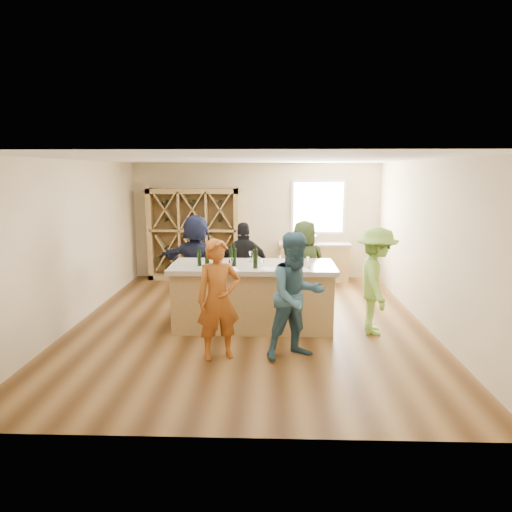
{
  "coord_description": "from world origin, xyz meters",
  "views": [
    {
      "loc": [
        0.35,
        -7.61,
        2.61
      ],
      "look_at": [
        0.1,
        0.2,
        1.15
      ],
      "focal_mm": 32.0,
      "sensor_mm": 36.0,
      "label": 1
    }
  ],
  "objects_px": {
    "tasting_counter_base": "(253,298)",
    "person_server": "(376,281)",
    "sink": "(306,239)",
    "wine_bottle_c": "(219,257)",
    "person_far_mid": "(244,266)",
    "person_far_right": "(304,266)",
    "wine_bottle_a": "(199,258)",
    "wine_bottle_d": "(231,258)",
    "person_near_left": "(218,300)",
    "person_near_right": "(297,296)",
    "wine_bottle_b": "(207,258)",
    "wine_bottle_e": "(234,257)",
    "wine_rack": "(194,234)",
    "wine_bottle_f": "(255,259)",
    "person_far_left": "(197,261)"
  },
  "relations": [
    {
      "from": "wine_bottle_c",
      "to": "person_server",
      "type": "relative_size",
      "value": 0.18
    },
    {
      "from": "tasting_counter_base",
      "to": "person_server",
      "type": "distance_m",
      "value": 2.04
    },
    {
      "from": "wine_bottle_e",
      "to": "wine_bottle_f",
      "type": "bearing_deg",
      "value": -23.15
    },
    {
      "from": "wine_bottle_c",
      "to": "wine_bottle_f",
      "type": "distance_m",
      "value": 0.62
    },
    {
      "from": "wine_rack",
      "to": "person_near_right",
      "type": "xyz_separation_m",
      "value": [
        2.22,
        -4.73,
        -0.2
      ]
    },
    {
      "from": "wine_bottle_b",
      "to": "wine_bottle_f",
      "type": "distance_m",
      "value": 0.78
    },
    {
      "from": "wine_bottle_a",
      "to": "person_near_right",
      "type": "distance_m",
      "value": 1.93
    },
    {
      "from": "person_near_right",
      "to": "person_far_right",
      "type": "relative_size",
      "value": 1.04
    },
    {
      "from": "wine_bottle_d",
      "to": "person_far_left",
      "type": "relative_size",
      "value": 0.16
    },
    {
      "from": "sink",
      "to": "person_far_right",
      "type": "distance_m",
      "value": 2.47
    },
    {
      "from": "wine_bottle_a",
      "to": "wine_bottle_c",
      "type": "height_order",
      "value": "wine_bottle_c"
    },
    {
      "from": "person_far_mid",
      "to": "person_far_right",
      "type": "relative_size",
      "value": 0.97
    },
    {
      "from": "wine_bottle_a",
      "to": "wine_bottle_e",
      "type": "bearing_deg",
      "value": -1.16
    },
    {
      "from": "wine_bottle_d",
      "to": "wine_bottle_f",
      "type": "relative_size",
      "value": 0.96
    },
    {
      "from": "sink",
      "to": "wine_bottle_c",
      "type": "bearing_deg",
      "value": -115.51
    },
    {
      "from": "sink",
      "to": "wine_bottle_a",
      "type": "distance_m",
      "value": 4.06
    },
    {
      "from": "person_near_left",
      "to": "wine_bottle_f",
      "type": "xyz_separation_m",
      "value": [
        0.48,
        1.02,
        0.38
      ]
    },
    {
      "from": "person_far_right",
      "to": "person_far_mid",
      "type": "bearing_deg",
      "value": -8.24
    },
    {
      "from": "person_near_left",
      "to": "person_near_right",
      "type": "distance_m",
      "value": 1.09
    },
    {
      "from": "person_near_left",
      "to": "person_far_right",
      "type": "height_order",
      "value": "person_far_right"
    },
    {
      "from": "wine_bottle_c",
      "to": "person_far_right",
      "type": "relative_size",
      "value": 0.18
    },
    {
      "from": "wine_rack",
      "to": "person_far_left",
      "type": "xyz_separation_m",
      "value": [
        0.44,
        -2.35,
        -0.2
      ]
    },
    {
      "from": "wine_bottle_b",
      "to": "person_far_right",
      "type": "relative_size",
      "value": 0.17
    },
    {
      "from": "person_far_right",
      "to": "person_far_left",
      "type": "xyz_separation_m",
      "value": [
        -2.04,
        0.17,
        0.04
      ]
    },
    {
      "from": "person_near_right",
      "to": "person_far_mid",
      "type": "distance_m",
      "value": 2.41
    },
    {
      "from": "person_far_right",
      "to": "person_far_left",
      "type": "distance_m",
      "value": 2.05
    },
    {
      "from": "wine_bottle_c",
      "to": "person_near_left",
      "type": "height_order",
      "value": "person_near_left"
    },
    {
      "from": "wine_bottle_d",
      "to": "wine_bottle_e",
      "type": "xyz_separation_m",
      "value": [
        0.05,
        0.08,
        0.0
      ]
    },
    {
      "from": "person_near_left",
      "to": "person_far_mid",
      "type": "bearing_deg",
      "value": 65.0
    },
    {
      "from": "wine_bottle_b",
      "to": "person_near_left",
      "type": "distance_m",
      "value": 1.19
    },
    {
      "from": "wine_bottle_f",
      "to": "person_server",
      "type": "bearing_deg",
      "value": 1.73
    },
    {
      "from": "wine_bottle_e",
      "to": "person_far_mid",
      "type": "relative_size",
      "value": 0.18
    },
    {
      "from": "wine_bottle_a",
      "to": "wine_bottle_d",
      "type": "distance_m",
      "value": 0.54
    },
    {
      "from": "wine_rack",
      "to": "person_near_left",
      "type": "distance_m",
      "value": 4.92
    },
    {
      "from": "wine_bottle_a",
      "to": "wine_bottle_b",
      "type": "xyz_separation_m",
      "value": [
        0.14,
        -0.1,
        0.01
      ]
    },
    {
      "from": "person_server",
      "to": "person_far_mid",
      "type": "height_order",
      "value": "person_server"
    },
    {
      "from": "person_near_left",
      "to": "person_server",
      "type": "xyz_separation_m",
      "value": [
        2.42,
        1.08,
        0.02
      ]
    },
    {
      "from": "wine_bottle_a",
      "to": "person_far_right",
      "type": "bearing_deg",
      "value": 30.88
    },
    {
      "from": "person_near_left",
      "to": "wine_bottle_b",
      "type": "bearing_deg",
      "value": 86.24
    },
    {
      "from": "wine_rack",
      "to": "wine_bottle_e",
      "type": "xyz_separation_m",
      "value": [
        1.26,
        -3.61,
        0.13
      ]
    },
    {
      "from": "sink",
      "to": "wine_bottle_d",
      "type": "bearing_deg",
      "value": -112.34
    },
    {
      "from": "tasting_counter_base",
      "to": "wine_bottle_c",
      "type": "xyz_separation_m",
      "value": [
        -0.54,
        -0.14,
        0.73
      ]
    },
    {
      "from": "sink",
      "to": "wine_bottle_b",
      "type": "bearing_deg",
      "value": -117.31
    },
    {
      "from": "wine_bottle_a",
      "to": "person_far_left",
      "type": "height_order",
      "value": "person_far_left"
    },
    {
      "from": "wine_bottle_c",
      "to": "person_near_right",
      "type": "height_order",
      "value": "person_near_right"
    },
    {
      "from": "wine_bottle_b",
      "to": "person_far_left",
      "type": "height_order",
      "value": "person_far_left"
    },
    {
      "from": "wine_bottle_d",
      "to": "wine_bottle_e",
      "type": "bearing_deg",
      "value": 58.01
    },
    {
      "from": "person_near_left",
      "to": "person_near_right",
      "type": "relative_size",
      "value": 0.95
    },
    {
      "from": "wine_bottle_b",
      "to": "sink",
      "type": "bearing_deg",
      "value": 62.69
    },
    {
      "from": "wine_bottle_b",
      "to": "person_far_mid",
      "type": "xyz_separation_m",
      "value": [
        0.53,
        1.21,
        -0.39
      ]
    }
  ]
}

